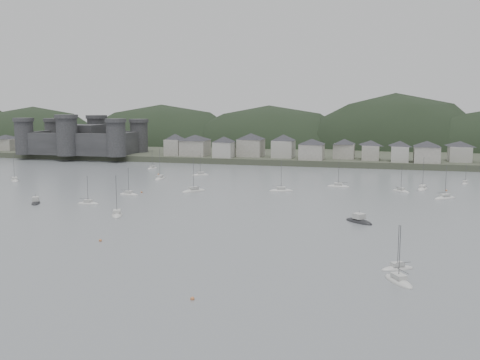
# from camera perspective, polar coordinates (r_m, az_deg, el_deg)

# --- Properties ---
(ground) EXTENTS (900.00, 900.00, 0.00)m
(ground) POSITION_cam_1_polar(r_m,az_deg,el_deg) (114.14, -9.85, -8.03)
(ground) COLOR slate
(ground) RESTS_ON ground
(far_shore_land) EXTENTS (900.00, 250.00, 3.00)m
(far_shore_land) POSITION_cam_1_polar(r_m,az_deg,el_deg) (398.29, 8.20, 3.59)
(far_shore_land) COLOR #383D2D
(far_shore_land) RESTS_ON ground
(forested_ridge) EXTENTS (851.55, 103.94, 102.57)m
(forested_ridge) POSITION_cam_1_polar(r_m,az_deg,el_deg) (373.62, 8.43, 1.33)
(forested_ridge) COLOR black
(forested_ridge) RESTS_ON ground
(castle) EXTENTS (66.00, 43.00, 20.00)m
(castle) POSITION_cam_1_polar(r_m,az_deg,el_deg) (325.77, -15.89, 4.08)
(castle) COLOR #2E2F31
(castle) RESTS_ON far_shore_land
(waterfront_town) EXTENTS (451.48, 28.46, 12.92)m
(waterfront_town) POSITION_cam_1_polar(r_m,az_deg,el_deg) (283.72, 15.73, 3.09)
(waterfront_town) COLOR gray
(waterfront_town) RESTS_ON far_shore_land
(sailboat_lead) EXTENTS (5.07, 9.79, 12.78)m
(sailboat_lead) POSITION_cam_1_polar(r_m,az_deg,el_deg) (211.82, 18.27, -0.88)
(sailboat_lead) COLOR silver
(sailboat_lead) RESTS_ON ground
(moored_fleet) EXTENTS (237.55, 172.55, 13.27)m
(moored_fleet) POSITION_cam_1_polar(r_m,az_deg,el_deg) (175.02, -4.06, -2.28)
(moored_fleet) COLOR silver
(moored_fleet) RESTS_ON ground
(motor_launch_near) EXTENTS (8.80, 8.32, 4.11)m
(motor_launch_near) POSITION_cam_1_polar(r_m,az_deg,el_deg) (149.47, 12.14, -4.17)
(motor_launch_near) COLOR black
(motor_launch_near) RESTS_ON ground
(motor_launch_far) EXTENTS (5.35, 7.26, 3.67)m
(motor_launch_far) POSITION_cam_1_polar(r_m,az_deg,el_deg) (184.43, -20.27, -2.20)
(motor_launch_far) COLOR black
(motor_launch_far) RESTS_ON ground
(mooring_buoys) EXTENTS (178.10, 143.72, 0.70)m
(mooring_buoys) POSITION_cam_1_polar(r_m,az_deg,el_deg) (163.96, -1.47, -2.97)
(mooring_buoys) COLOR #C47241
(mooring_buoys) RESTS_ON ground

